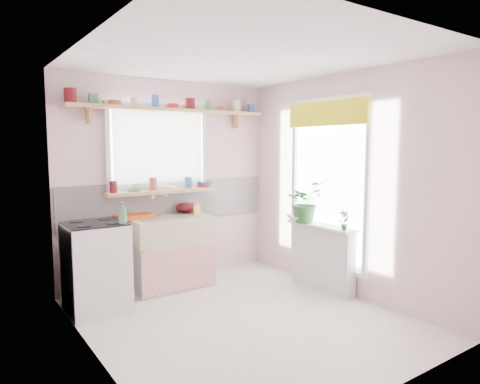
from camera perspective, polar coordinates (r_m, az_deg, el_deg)
room at (r=5.14m, az=0.81°, el=2.59°), size 3.20×3.20×3.20m
sink_unit at (r=5.24m, az=-9.31°, el=-7.81°), size 0.95×0.65×1.11m
cooker at (r=4.69m, az=-18.66°, el=-9.38°), size 0.58×0.58×0.93m
radiator_ledge at (r=5.21m, az=10.88°, el=-8.33°), size 0.22×0.95×0.78m
windowsill at (r=5.29m, az=-10.31°, el=0.09°), size 1.40×0.22×0.04m
pine_shelf at (r=5.33m, az=-8.99°, el=10.71°), size 2.52×0.24×0.04m
shelf_crockery at (r=5.34m, az=-9.00°, el=11.52°), size 2.47×0.11×0.12m
sill_crockery at (r=5.26m, az=-10.82°, el=0.86°), size 1.35×0.11×0.12m
dish_tray at (r=5.20m, az=-14.11°, el=-3.10°), size 0.46×0.37×0.04m
colander at (r=5.48m, az=-7.11°, el=-2.04°), size 0.33×0.33×0.13m
jade_plant at (r=5.18m, az=8.62°, el=-1.31°), size 0.48×0.42×0.50m
fruit_bowl at (r=5.27m, az=8.01°, el=-3.48°), size 0.39×0.39×0.08m
herb_pot at (r=4.78m, az=13.70°, el=-3.65°), size 0.13×0.10×0.23m
soap_bottle_sink at (r=5.32m, az=-5.77°, el=-2.03°), size 0.10×0.10×0.17m
sill_cup at (r=5.22m, az=-13.67°, el=0.65°), size 0.13×0.13×0.09m
sill_bowl at (r=5.62m, az=-4.82°, el=1.06°), size 0.26×0.26×0.06m
shelf_vase at (r=5.50m, az=-6.93°, el=11.51°), size 0.13×0.13×0.13m
cooker_bottle at (r=4.43m, az=-15.38°, el=-2.71°), size 0.09×0.09×0.22m
fruit at (r=5.27m, az=8.02°, el=-2.80°), size 0.20×0.14×0.10m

